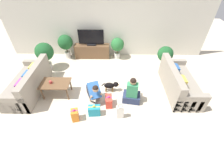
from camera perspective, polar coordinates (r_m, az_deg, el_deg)
The scene contains 19 objects.
ground_plane at distance 4.92m, azimuth -3.12°, elevation -3.70°, with size 16.00×16.00×0.00m, color beige.
wall_back at distance 6.52m, azimuth -2.14°, elevation 21.35°, with size 8.40×0.06×2.60m.
sofa_left at distance 5.51m, azimuth -29.09°, elevation 0.12°, with size 0.87×1.94×0.86m.
sofa_right at distance 5.31m, azimuth 23.89°, elevation 0.45°, with size 0.87×1.94×0.86m.
coffee_table at distance 4.95m, azimuth -20.73°, elevation -0.13°, with size 0.89×0.58×0.47m.
tv_console at distance 6.74m, azimuth -7.51°, elevation 12.32°, with size 1.47×0.39×0.58m.
tv at distance 6.49m, azimuth -7.96°, elevation 16.82°, with size 1.05×0.20×0.65m.
potted_plant_corner_left at distance 6.22m, azimuth -24.29°, elevation 10.83°, with size 0.67×0.67×1.08m.
potted_plant_back_right at distance 6.49m, azimuth 2.05°, elevation 14.49°, with size 0.55×0.55×0.91m.
potted_plant_corner_right at distance 6.13m, azimuth 19.60°, elevation 10.49°, with size 0.59×0.59×0.91m.
potted_plant_back_left at distance 6.77m, azimuth -17.32°, elevation 14.68°, with size 0.61×0.61×1.02m.
person_kneeling at distance 4.56m, azimuth -7.05°, elevation -2.67°, with size 0.58×0.82×0.77m.
person_sitting at distance 4.51m, azimuth 7.56°, elevation -3.38°, with size 0.58×0.53×0.91m.
dog at distance 4.87m, azimuth -0.35°, elevation -0.52°, with size 0.57×0.18×0.36m.
gift_box_a at distance 4.26m, azimuth -6.74°, elevation -9.99°, with size 0.34×0.21×0.36m.
gift_box_b at distance 4.22m, azimuth -13.91°, elevation -11.40°, with size 0.22×0.25×0.41m.
gift_box_c at distance 4.47m, azimuth -1.25°, elevation -6.54°, with size 0.22×0.35×0.37m.
gift_bag_a at distance 4.12m, azimuth 3.06°, elevation -10.59°, with size 0.20×0.14×0.46m.
mug at distance 4.92m, azimuth -22.37°, elevation 0.65°, with size 0.12×0.08×0.09m.
Camera 1 is at (0.32, -3.53, 3.42)m, focal length 24.00 mm.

